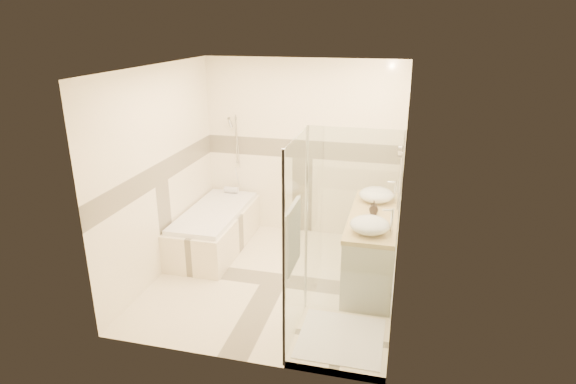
% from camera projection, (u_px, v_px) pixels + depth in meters
% --- Properties ---
extents(room, '(2.82, 3.02, 2.52)m').
position_uv_depth(room, '(279.00, 181.00, 5.40)').
color(room, '#F2E5C1').
rests_on(room, ground).
extents(bathtub, '(0.75, 1.70, 0.56)m').
position_uv_depth(bathtub, '(215.00, 227.00, 6.55)').
color(bathtub, '#F7EAC6').
rests_on(bathtub, ground).
extents(vanity, '(0.58, 1.62, 0.85)m').
position_uv_depth(vanity, '(373.00, 247.00, 5.70)').
color(vanity, white).
rests_on(vanity, ground).
extents(shower_enclosure, '(0.96, 0.93, 2.04)m').
position_uv_depth(shower_enclosure, '(332.00, 294.00, 4.58)').
color(shower_enclosure, '#F7EAC6').
rests_on(shower_enclosure, ground).
extents(vessel_sink_near, '(0.42, 0.42, 0.17)m').
position_uv_depth(vessel_sink_near, '(376.00, 195.00, 5.92)').
color(vessel_sink_near, white).
rests_on(vessel_sink_near, vanity).
extents(vessel_sink_far, '(0.42, 0.42, 0.17)m').
position_uv_depth(vessel_sink_far, '(370.00, 225.00, 5.05)').
color(vessel_sink_far, white).
rests_on(vessel_sink_far, vanity).
extents(faucet_near, '(0.12, 0.03, 0.28)m').
position_uv_depth(faucet_near, '(395.00, 190.00, 5.85)').
color(faucet_near, silver).
rests_on(faucet_near, vanity).
extents(faucet_far, '(0.12, 0.03, 0.29)m').
position_uv_depth(faucet_far, '(391.00, 220.00, 4.97)').
color(faucet_far, silver).
rests_on(faucet_far, vanity).
extents(amenity_bottle_a, '(0.08, 0.08, 0.16)m').
position_uv_depth(amenity_bottle_a, '(374.00, 207.00, 5.53)').
color(amenity_bottle_a, black).
rests_on(amenity_bottle_a, vanity).
extents(amenity_bottle_b, '(0.14, 0.14, 0.14)m').
position_uv_depth(amenity_bottle_b, '(374.00, 208.00, 5.55)').
color(amenity_bottle_b, black).
rests_on(amenity_bottle_b, vanity).
extents(folded_towels, '(0.19, 0.26, 0.08)m').
position_uv_depth(folded_towels, '(378.00, 192.00, 6.15)').
color(folded_towels, silver).
rests_on(folded_towels, vanity).
extents(rolled_towel, '(0.20, 0.09, 0.09)m').
position_uv_depth(rolled_towel, '(231.00, 190.00, 7.08)').
color(rolled_towel, silver).
rests_on(rolled_towel, bathtub).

